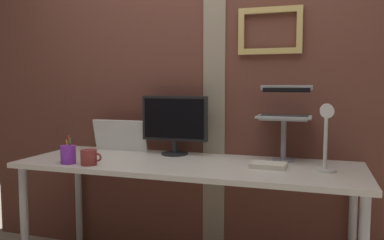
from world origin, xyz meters
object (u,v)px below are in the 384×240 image
(laptop, at_px, (285,109))
(coffee_mug, at_px, (89,157))
(whiteboard_panel, at_px, (120,135))
(monitor, at_px, (175,121))
(desk_lamp, at_px, (326,130))
(pen_cup, at_px, (68,154))

(laptop, height_order, coffee_mug, laptop)
(whiteboard_panel, bearing_deg, laptop, 2.00)
(coffee_mug, bearing_deg, monitor, 53.14)
(whiteboard_panel, bearing_deg, monitor, -3.59)
(desk_lamp, height_order, coffee_mug, desk_lamp)
(monitor, relative_size, desk_lamp, 1.22)
(desk_lamp, distance_m, pen_cup, 1.48)
(monitor, bearing_deg, whiteboard_panel, 176.41)
(monitor, xyz_separation_m, whiteboard_panel, (-0.43, 0.03, -0.12))
(desk_lamp, relative_size, coffee_mug, 2.80)
(laptop, xyz_separation_m, pen_cup, (-1.22, -0.54, -0.26))
(monitor, xyz_separation_m, desk_lamp, (0.96, -0.28, 0.00))
(laptop, bearing_deg, whiteboard_panel, -178.00)
(pen_cup, bearing_deg, desk_lamp, 7.63)
(monitor, height_order, coffee_mug, monitor)
(monitor, height_order, whiteboard_panel, monitor)
(monitor, distance_m, laptop, 0.72)
(desk_lamp, bearing_deg, laptop, 124.69)
(laptop, relative_size, whiteboard_panel, 0.81)
(whiteboard_panel, distance_m, coffee_mug, 0.51)
(monitor, relative_size, laptop, 1.39)
(whiteboard_panel, relative_size, desk_lamp, 1.08)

